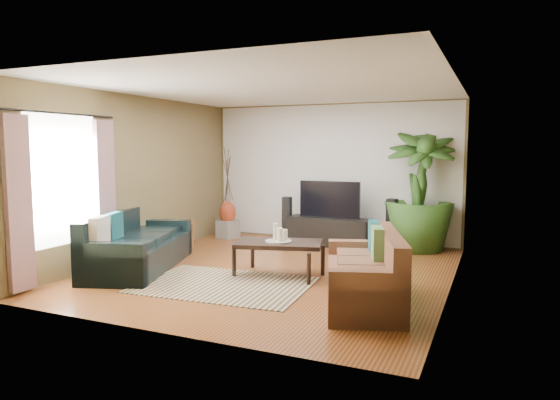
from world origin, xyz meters
The scene contains 28 objects.
floor centered at (0.00, 0.00, 0.00)m, with size 5.50×5.50×0.00m, color #935326.
ceiling centered at (0.00, 0.00, 2.70)m, with size 5.50×5.50×0.00m, color white.
wall_back centered at (0.00, 2.75, 1.35)m, with size 5.00×5.00×0.00m, color brown.
wall_front centered at (0.00, -2.75, 1.35)m, with size 5.00×5.00×0.00m, color brown.
wall_left centered at (-2.50, 0.00, 1.35)m, with size 5.50×5.50×0.00m, color brown.
wall_right centered at (2.50, 0.00, 1.35)m, with size 5.50×5.50×0.00m, color brown.
backwall_panel centered at (0.00, 2.74, 1.35)m, with size 4.90×4.90×0.00m, color white.
window_pane centered at (-2.48, -1.60, 1.40)m, with size 1.80×1.80×0.00m, color white.
curtain_near centered at (-2.43, -2.35, 1.15)m, with size 0.08×0.35×2.20m, color gray.
curtain_far centered at (-2.43, -0.85, 1.15)m, with size 0.08×0.35×2.20m, color gray.
curtain_rod centered at (-2.43, -1.60, 2.30)m, with size 0.03×0.03×1.90m, color black.
sofa_left centered at (-1.95, -0.68, 0.42)m, with size 2.27×0.97×0.85m, color black.
sofa_right centered at (1.60, -1.00, 0.42)m, with size 1.82×0.82×0.85m, color brown.
area_rug centered at (-0.29, -0.98, 0.01)m, with size 2.24×1.59×0.01m, color tan.
coffee_table centered at (0.17, -0.24, 0.25)m, with size 1.22×0.67×0.50m, color black.
candle_tray centered at (0.17, -0.24, 0.51)m, with size 0.38×0.38×0.02m, color gray.
candle_tall centered at (0.11, -0.21, 0.64)m, with size 0.08×0.08×0.24m, color beige.
candle_mid centered at (0.21, -0.28, 0.61)m, with size 0.08×0.08×0.19m, color white.
candle_short centered at (0.24, -0.18, 0.59)m, with size 0.08×0.08×0.16m, color beige.
tv_stand centered at (0.14, 2.20, 0.26)m, with size 1.59×0.48×0.53m, color black.
television centered at (0.14, 2.22, 0.87)m, with size 1.16×0.06×0.69m, color black.
speaker_left centered at (-0.74, 2.23, 0.44)m, with size 0.16×0.18×0.88m, color black.
speaker_right centered at (1.28, 2.34, 0.46)m, with size 0.17×0.18×0.92m, color black.
potted_plant centered at (1.74, 2.42, 1.08)m, with size 1.21×1.21×2.16m, color #28501A.
plant_pot centered at (1.74, 2.42, 0.16)m, with size 0.40×0.40×0.31m, color black.
pedestal centered at (-2.00, 2.11, 0.18)m, with size 0.36×0.36×0.36m, color gray.
vase centered at (-2.00, 2.11, 0.53)m, with size 0.33×0.33×0.46m, color maroon.
side_table centered at (-2.25, 0.65, 0.27)m, with size 0.51×0.51×0.54m, color brown.
Camera 1 is at (3.01, -6.68, 1.84)m, focal length 32.00 mm.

